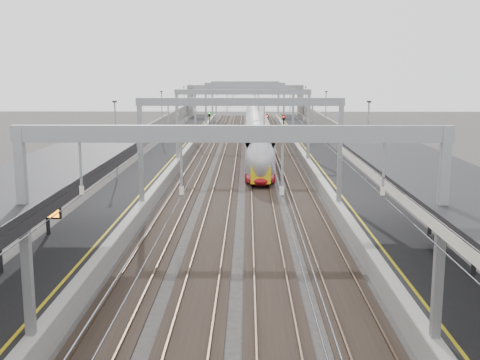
{
  "coord_description": "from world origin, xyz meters",
  "views": [
    {
      "loc": [
        0.47,
        -15.6,
        9.1
      ],
      "look_at": [
        0.0,
        21.31,
        2.53
      ],
      "focal_mm": 45.0,
      "sensor_mm": 36.0,
      "label": 1
    }
  ],
  "objects_px": {
    "overbridge": "(245,93)",
    "bench": "(440,238)",
    "signal_green": "(210,119)",
    "train": "(257,137)"
  },
  "relations": [
    {
      "from": "train",
      "to": "signal_green",
      "type": "distance_m",
      "value": 22.8
    },
    {
      "from": "bench",
      "to": "overbridge",
      "type": "bearing_deg",
      "value": 96.08
    },
    {
      "from": "overbridge",
      "to": "train",
      "type": "xyz_separation_m",
      "value": [
        1.5,
        -47.99,
        -3.36
      ]
    },
    {
      "from": "overbridge",
      "to": "signal_green",
      "type": "xyz_separation_m",
      "value": [
        -5.2,
        -26.2,
        -2.89
      ]
    },
    {
      "from": "bench",
      "to": "signal_green",
      "type": "distance_m",
      "value": 63.93
    },
    {
      "from": "overbridge",
      "to": "train",
      "type": "bearing_deg",
      "value": -88.21
    },
    {
      "from": "overbridge",
      "to": "bench",
      "type": "distance_m",
      "value": 89.01
    },
    {
      "from": "bench",
      "to": "signal_green",
      "type": "xyz_separation_m",
      "value": [
        -14.63,
        62.23,
        0.87
      ]
    },
    {
      "from": "train",
      "to": "bench",
      "type": "relative_size",
      "value": 25.25
    },
    {
      "from": "bench",
      "to": "signal_green",
      "type": "relative_size",
      "value": 0.52
    }
  ]
}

